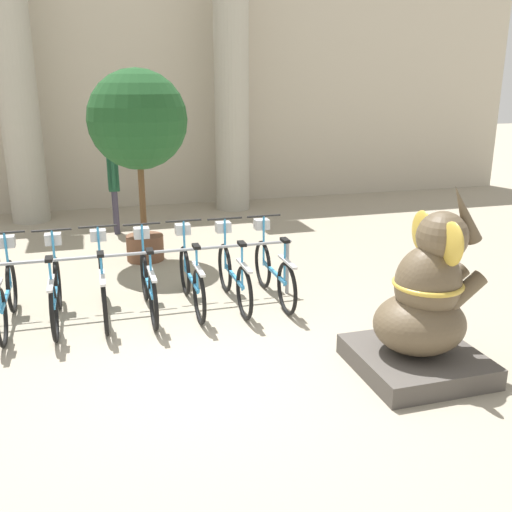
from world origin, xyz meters
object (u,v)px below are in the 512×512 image
Objects in this scene: bicycle_6 at (233,274)px; bicycle_7 at (273,270)px; bicycle_2 at (55,290)px; person_pedestrian at (113,180)px; bicycle_3 at (103,285)px; potted_tree at (138,125)px; bicycle_1 at (6,294)px; bicycle_5 at (191,277)px; bicycle_4 at (148,282)px; elephant_statue at (424,311)px.

bicycle_7 is at bearing 0.41° from bicycle_6.
bicycle_2 is 0.99× the size of person_pedestrian.
person_pedestrian is at bearing 84.70° from bicycle_3.
bicycle_7 is (2.78, 0.01, 0.00)m from bicycle_2.
bicycle_2 is 3.18m from potted_tree.
bicycle_1 is 0.56× the size of potted_tree.
bicycle_7 is at bearing -1.78° from bicycle_5.
bicycle_4 is at bearing -1.00° from bicycle_1.
bicycle_5 is 3.07m from elephant_statue.
potted_tree reaches higher than bicycle_3.
bicycle_4 is 0.56m from bicycle_5.
elephant_statue reaches higher than bicycle_4.
bicycle_7 is 0.89× the size of elephant_statue.
bicycle_3 is at bearing 3.63° from bicycle_2.
bicycle_5 is at bearing 0.25° from bicycle_3.
bicycle_5 is 4.31m from person_pedestrian.
bicycle_4 is (1.11, 0.00, 0.00)m from bicycle_2.
person_pedestrian is (-1.83, 4.23, 0.63)m from bicycle_7.
bicycle_2 is 1.00× the size of bicycle_7.
potted_tree reaches higher than elephant_statue.
bicycle_2 and bicycle_4 have the same top height.
bicycle_4 and bicycle_5 have the same top height.
bicycle_1 is 0.89× the size of elephant_statue.
potted_tree is at bearing 111.89° from bicycle_6.
person_pedestrian is at bearing 77.41° from bicycle_2.
bicycle_2 and bicycle_7 have the same top height.
bicycle_3 is 0.56× the size of potted_tree.
potted_tree is (-1.48, 2.29, 1.78)m from bicycle_7.
bicycle_1 is 0.56m from bicycle_2.
bicycle_1 is 1.67m from bicycle_4.
bicycle_6 is at bearing -0.64° from bicycle_1.
bicycle_5 is 0.99× the size of person_pedestrian.
bicycle_4 is 1.11m from bicycle_6.
bicycle_2 is at bearing -179.88° from bicycle_7.
bicycle_5 is (1.11, 0.00, 0.00)m from bicycle_3.
bicycle_6 is at bearing -68.11° from potted_tree.
bicycle_2 is at bearing -179.81° from bicycle_4.
potted_tree is (0.36, -1.94, 1.15)m from person_pedestrian.
bicycle_7 is (2.22, -0.03, 0.00)m from bicycle_3.
bicycle_2 is 1.00× the size of bicycle_4.
bicycle_6 is at bearing 0.04° from bicycle_2.
bicycle_1 is 1.00× the size of bicycle_4.
bicycle_6 is at bearing -73.21° from person_pedestrian.
elephant_statue is (1.93, -2.38, 0.24)m from bicycle_5.
person_pedestrian is (-0.17, 4.23, 0.63)m from bicycle_4.
bicycle_1 and bicycle_5 have the same top height.
bicycle_3 and bicycle_6 have the same top height.
elephant_statue is (4.15, -2.37, 0.24)m from bicycle_1.
person_pedestrian is at bearing 92.24° from bicycle_4.
bicycle_1 is 3.43m from potted_tree.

